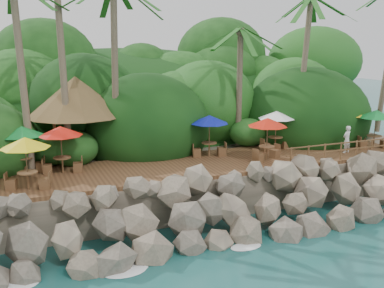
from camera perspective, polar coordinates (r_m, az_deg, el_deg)
name	(u,v)px	position (r m, az deg, el deg)	size (l,w,h in m)	color
ground	(244,249)	(20.49, 6.55, -12.82)	(140.00, 140.00, 0.00)	#19514F
land_base	(141,147)	(34.26, -6.37, -0.40)	(32.00, 25.20, 2.10)	gray
jungle_hill	(118,141)	(41.58, -9.20, 0.38)	(44.80, 28.00, 15.40)	#143811
seawall	(224,208)	(21.66, 4.06, -8.00)	(29.00, 4.00, 2.30)	gray
terrace	(192,166)	(24.80, 0.00, -2.70)	(26.00, 5.00, 0.20)	brown
jungle_foliage	(145,164)	(33.58, -5.85, -2.51)	(44.00, 16.00, 12.00)	#143811
foam_line	(241,245)	(20.71, 6.14, -12.42)	(25.20, 0.80, 0.06)	white
palapa	(76,96)	(26.42, -14.28, 5.81)	(5.51, 5.51, 4.60)	brown
dining_clusters	(190,128)	(24.36, -0.27, 2.05)	(25.81, 5.40, 2.39)	brown
railing	(341,149)	(26.79, 18.09, -0.61)	(7.20, 0.10, 1.00)	brown
waiter	(347,139)	(28.54, 18.74, 0.56)	(0.59, 0.39, 1.62)	white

